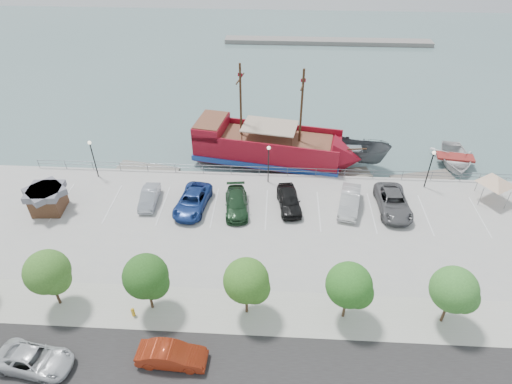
{
  "coord_description": "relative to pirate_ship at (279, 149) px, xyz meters",
  "views": [
    {
      "loc": [
        0.79,
        -29.71,
        25.86
      ],
      "look_at": [
        -1.0,
        2.0,
        2.0
      ],
      "focal_mm": 30.0,
      "sensor_mm": 36.0,
      "label": 1
    }
  ],
  "objects": [
    {
      "name": "ground",
      "position": [
        -1.09,
        -11.49,
        -2.0
      ],
      "size": [
        160.0,
        160.0,
        0.0
      ],
      "primitive_type": "plane",
      "color": "slate"
    },
    {
      "name": "sidewalk",
      "position": [
        -1.09,
        -21.49,
        -0.98
      ],
      "size": [
        100.0,
        4.0,
        0.05
      ],
      "primitive_type": "cube",
      "color": "#ACAB9C",
      "rests_on": "land_slab"
    },
    {
      "name": "seawall_railing",
      "position": [
        -1.09,
        -3.69,
        -0.47
      ],
      "size": [
        50.0,
        0.06,
        1.0
      ],
      "color": "slate",
      "rests_on": "land_slab"
    },
    {
      "name": "far_shore",
      "position": [
        8.91,
        43.51,
        -1.6
      ],
      "size": [
        40.0,
        3.0,
        0.8
      ],
      "primitive_type": "cube",
      "color": "gray",
      "rests_on": "ground"
    },
    {
      "name": "pirate_ship",
      "position": [
        0.0,
        0.0,
        0.0
      ],
      "size": [
        19.2,
        8.23,
        11.93
      ],
      "rotation": [
        0.0,
        0.0,
        -0.18
      ],
      "color": "maroon",
      "rests_on": "ground"
    },
    {
      "name": "patrol_boat",
      "position": [
        8.25,
        0.23,
        -0.47
      ],
      "size": [
        8.44,
        5.1,
        3.07
      ],
      "primitive_type": "imported",
      "rotation": [
        0.0,
        0.0,
        1.28
      ],
      "color": "#474B4F",
      "rests_on": "ground"
    },
    {
      "name": "speedboat",
      "position": [
        19.86,
        0.89,
        -1.29
      ],
      "size": [
        5.71,
        7.38,
        1.41
      ],
      "primitive_type": "imported",
      "rotation": [
        0.0,
        0.0,
        -0.13
      ],
      "color": "silver",
      "rests_on": "ground"
    },
    {
      "name": "dock_west",
      "position": [
        -14.59,
        -2.29,
        -1.8
      ],
      "size": [
        7.19,
        3.2,
        0.4
      ],
      "primitive_type": "cube",
      "rotation": [
        0.0,
        0.0,
        -0.18
      ],
      "color": "slate",
      "rests_on": "ground"
    },
    {
      "name": "dock_mid",
      "position": [
        6.61,
        -2.29,
        -1.8
      ],
      "size": [
        7.25,
        3.53,
        0.4
      ],
      "primitive_type": "cube",
      "rotation": [
        0.0,
        0.0,
        0.23
      ],
      "color": "gray",
      "rests_on": "ground"
    },
    {
      "name": "dock_east",
      "position": [
        15.55,
        -2.29,
        -1.81
      ],
      "size": [
        7.0,
        3.57,
        0.38
      ],
      "primitive_type": "cube",
      "rotation": [
        0.0,
        0.0,
        0.26
      ],
      "color": "#6C645B",
      "rests_on": "ground"
    },
    {
      "name": "shed",
      "position": [
        -21.63,
        -10.74,
        0.32
      ],
      "size": [
        3.21,
        3.21,
        2.47
      ],
      "rotation": [
        0.0,
        0.0,
        0.07
      ],
      "color": "#4C2F1D",
      "rests_on": "land_slab"
    },
    {
      "name": "canopy_tent",
      "position": [
        20.74,
        -6.76,
        1.75
      ],
      "size": [
        4.49,
        4.49,
        3.16
      ],
      "rotation": [
        0.0,
        0.0,
        -0.21
      ],
      "color": "slate",
      "rests_on": "land_slab"
    },
    {
      "name": "street_van",
      "position": [
        -15.45,
        -26.56,
        -0.3
      ],
      "size": [
        5.35,
        3.08,
        1.4
      ],
      "primitive_type": "imported",
      "rotation": [
        0.0,
        0.0,
        1.42
      ],
      "color": "silver",
      "rests_on": "street"
    },
    {
      "name": "street_sedan",
      "position": [
        -6.65,
        -25.77,
        -0.25
      ],
      "size": [
        4.62,
        1.78,
        1.5
      ],
      "primitive_type": "imported",
      "rotation": [
        0.0,
        0.0,
        1.53
      ],
      "color": "#9A2C13",
      "rests_on": "street"
    },
    {
      "name": "fire_hydrant",
      "position": [
        -10.27,
        -22.29,
        -0.57
      ],
      "size": [
        0.27,
        0.27,
        0.79
      ],
      "rotation": [
        0.0,
        0.0,
        0.34
      ],
      "color": "gold",
      "rests_on": "sidewalk"
    },
    {
      "name": "lamp_post_left",
      "position": [
        -19.09,
        -4.99,
        1.94
      ],
      "size": [
        0.36,
        0.36,
        4.28
      ],
      "color": "black",
      "rests_on": "land_slab"
    },
    {
      "name": "lamp_post_mid",
      "position": [
        -1.09,
        -4.99,
        1.94
      ],
      "size": [
        0.36,
        0.36,
        4.28
      ],
      "color": "black",
      "rests_on": "land_slab"
    },
    {
      "name": "lamp_post_right",
      "position": [
        14.91,
        -4.99,
        1.94
      ],
      "size": [
        0.36,
        0.36,
        4.28
      ],
      "color": "black",
      "rests_on": "land_slab"
    },
    {
      "name": "tree_b",
      "position": [
        -15.95,
        -21.57,
        2.3
      ],
      "size": [
        3.3,
        3.2,
        5.0
      ],
      "color": "#473321",
      "rests_on": "sidewalk"
    },
    {
      "name": "tree_c",
      "position": [
        -8.95,
        -21.57,
        2.3
      ],
      "size": [
        3.3,
        3.2,
        5.0
      ],
      "color": "#473321",
      "rests_on": "sidewalk"
    },
    {
      "name": "tree_d",
      "position": [
        -1.95,
        -21.57,
        2.3
      ],
      "size": [
        3.3,
        3.2,
        5.0
      ],
      "color": "#473321",
      "rests_on": "sidewalk"
    },
    {
      "name": "tree_e",
      "position": [
        5.05,
        -21.57,
        2.3
      ],
      "size": [
        3.3,
        3.2,
        5.0
      ],
      "color": "#473321",
      "rests_on": "sidewalk"
    },
    {
      "name": "tree_f",
      "position": [
        12.05,
        -21.57,
        2.3
      ],
      "size": [
        3.3,
        3.2,
        5.0
      ],
      "color": "#473321",
      "rests_on": "sidewalk"
    },
    {
      "name": "parked_car_b",
      "position": [
        -12.45,
        -9.15,
        -0.31
      ],
      "size": [
        1.63,
        4.23,
        1.37
      ],
      "primitive_type": "imported",
      "rotation": [
        0.0,
        0.0,
        0.04
      ],
      "color": "#979CA7",
      "rests_on": "land_slab"
    },
    {
      "name": "parked_car_c",
      "position": [
        -8.13,
        -9.66,
        -0.2
      ],
      "size": [
        3.37,
        6.01,
        1.59
      ],
      "primitive_type": "imported",
      "rotation": [
        0.0,
        0.0,
        -0.13
      ],
      "color": "navy",
      "rests_on": "land_slab"
    },
    {
      "name": "parked_car_d",
      "position": [
        -3.94,
        -9.71,
        -0.25
      ],
      "size": [
        2.68,
        5.37,
        1.5
      ],
      "primitive_type": "imported",
      "rotation": [
        0.0,
        0.0,
        0.11
      ],
      "color": "#1B3A20",
      "rests_on": "land_slab"
    },
    {
      "name": "parked_car_e",
      "position": [
        1.03,
        -9.04,
        -0.16
      ],
      "size": [
        2.69,
        5.14,
        1.67
      ],
      "primitive_type": "imported",
      "rotation": [
        0.0,
        0.0,
        0.15
      ],
      "color": "black",
      "rests_on": "land_slab"
    },
    {
      "name": "parked_car_f",
      "position": [
        6.76,
        -8.87,
        -0.16
      ],
      "size": [
        2.76,
        5.34,
        1.68
      ],
      "primitive_type": "imported",
      "rotation": [
        0.0,
        0.0,
        -0.2
      ],
      "color": "silver",
      "rests_on": "land_slab"
    },
    {
      "name": "parked_car_g",
      "position": [
        10.87,
        -8.87,
        -0.17
      ],
      "size": [
        2.89,
        6.05,
        1.67
      ],
      "primitive_type": "imported",
      "rotation": [
        0.0,
        0.0,
        0.02
      ],
      "color": "#5D5D5F",
      "rests_on": "land_slab"
    }
  ]
}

